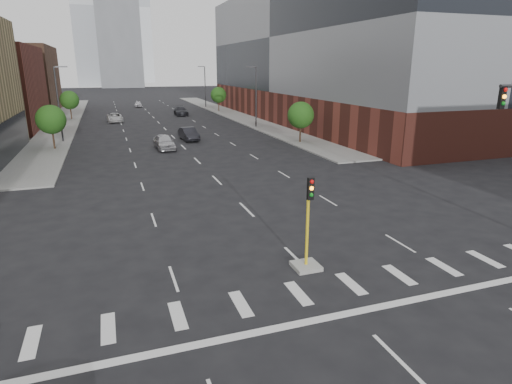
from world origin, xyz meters
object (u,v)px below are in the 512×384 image
median_traffic_signal (307,249)px  car_deep_right (181,111)px  car_near_left (164,142)px  car_far_left (115,118)px  car_distant (138,104)px  car_mid_right (189,134)px

median_traffic_signal → car_deep_right: bearing=85.4°
car_near_left → car_deep_right: 35.22m
car_far_left → car_distant: size_ratio=1.36×
median_traffic_signal → car_distant: size_ratio=1.13×
median_traffic_signal → car_mid_right: 37.60m
median_traffic_signal → car_deep_right: (5.41, 66.74, -0.16)m
car_far_left → car_deep_right: 13.93m
car_far_left → car_near_left: bearing=-82.9°
median_traffic_signal → car_far_left: size_ratio=0.84×
car_near_left → car_far_left: car_near_left is taller
median_traffic_signal → car_mid_right: (1.50, 37.57, -0.18)m
median_traffic_signal → car_mid_right: size_ratio=0.91×
car_deep_right → car_distant: size_ratio=1.44×
car_deep_right → car_distant: car_deep_right is taller
car_mid_right → median_traffic_signal: bearing=-96.6°
car_distant → car_mid_right: bearing=-84.3°
car_near_left → car_mid_right: size_ratio=1.02×
car_near_left → car_far_left: size_ratio=0.93×
car_near_left → car_far_left: 28.11m
car_mid_right → car_distant: bearing=88.6°
car_deep_right → car_distant: (-6.43, 20.62, -0.15)m
car_far_left → car_distant: bearing=75.7°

